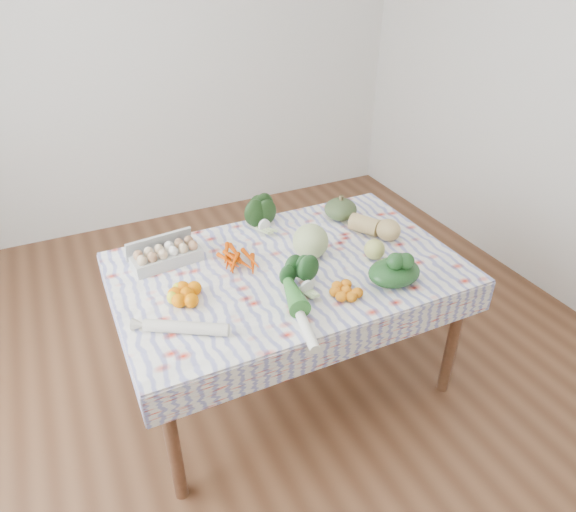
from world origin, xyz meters
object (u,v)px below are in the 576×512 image
object	(u,v)px
dining_table	(288,280)
cabbage	(311,241)
egg_carton	(167,256)
grapefruit	(374,249)
butternut_squash	(376,225)
kabocha_squash	(341,209)

from	to	relation	value
dining_table	cabbage	world-z (taller)	cabbage
egg_carton	grapefruit	distance (m)	1.02
cabbage	dining_table	bearing A→B (deg)	-167.81
dining_table	butternut_squash	xyz separation A→B (m)	(0.55, 0.07, 0.15)
cabbage	butternut_squash	bearing A→B (deg)	5.54
kabocha_squash	dining_table	bearing A→B (deg)	-146.56
egg_carton	grapefruit	world-z (taller)	grapefruit
kabocha_squash	grapefruit	world-z (taller)	kabocha_squash
egg_carton	kabocha_squash	bearing A→B (deg)	-3.98
egg_carton	butternut_squash	world-z (taller)	butternut_squash
dining_table	grapefruit	world-z (taller)	grapefruit
butternut_squash	egg_carton	bearing A→B (deg)	138.22
cabbage	butternut_squash	distance (m)	0.42
dining_table	kabocha_squash	bearing A→B (deg)	33.44
egg_carton	kabocha_squash	size ratio (longest dim) A/B	1.83
kabocha_squash	grapefruit	distance (m)	0.44
butternut_squash	cabbage	bearing A→B (deg)	154.30
dining_table	butternut_squash	distance (m)	0.58
dining_table	kabocha_squash	size ratio (longest dim) A/B	8.70
kabocha_squash	cabbage	distance (m)	0.45
dining_table	grapefruit	bearing A→B (deg)	-16.02
grapefruit	egg_carton	bearing A→B (deg)	157.55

